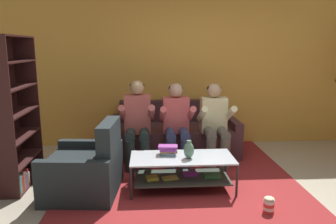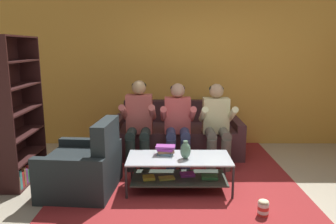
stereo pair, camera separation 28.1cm
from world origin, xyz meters
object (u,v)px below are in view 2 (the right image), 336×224
at_px(popcorn_tub, 264,208).
at_px(person_seated_right, 217,121).
at_px(vase, 186,150).
at_px(book_stack, 166,150).
at_px(couch, 177,136).
at_px(bookshelf, 15,120).
at_px(armchair, 85,168).
at_px(coffee_table, 180,168).
at_px(person_seated_left, 139,120).
at_px(person_seated_middle, 178,121).

bearing_deg(popcorn_tub, person_seated_right, 100.15).
bearing_deg(vase, book_stack, 147.58).
height_order(couch, book_stack, couch).
distance_m(bookshelf, armchair, 1.12).
height_order(coffee_table, armchair, armchair).
distance_m(coffee_table, armchair, 1.15).
distance_m(bookshelf, popcorn_tub, 3.16).
height_order(vase, book_stack, vase).
bearing_deg(couch, bookshelf, -151.14).
height_order(person_seated_left, armchair, person_seated_left).
xyz_separation_m(person_seated_left, book_stack, (0.39, -0.77, -0.21)).
height_order(person_seated_middle, person_seated_right, person_seated_middle).
bearing_deg(popcorn_tub, armchair, 162.85).
relative_size(couch, person_seated_right, 1.71).
height_order(book_stack, popcorn_tub, book_stack).
xyz_separation_m(coffee_table, armchair, (-1.15, -0.04, 0.02)).
bearing_deg(book_stack, popcorn_tub, -36.88).
xyz_separation_m(person_seated_middle, coffee_table, (-0.01, -0.87, -0.39)).
distance_m(coffee_table, bookshelf, 2.17).
relative_size(person_seated_right, popcorn_tub, 6.56).
xyz_separation_m(person_seated_left, armchair, (-0.59, -0.91, -0.39)).
xyz_separation_m(person_seated_left, bookshelf, (-1.52, -0.60, 0.13)).
bearing_deg(popcorn_tub, book_stack, 143.12).
bearing_deg(coffee_table, armchair, -177.90).
bearing_deg(coffee_table, bookshelf, 172.58).
relative_size(person_seated_middle, person_seated_right, 1.01).
height_order(couch, vase, couch).
height_order(bookshelf, popcorn_tub, bookshelf).
xyz_separation_m(person_seated_middle, bookshelf, (-2.09, -0.60, 0.15)).
height_order(person_seated_left, coffee_table, person_seated_left).
relative_size(person_seated_left, book_stack, 5.02).
bearing_deg(book_stack, person_seated_left, 117.13).
bearing_deg(couch, person_seated_right, -44.50).
xyz_separation_m(person_seated_left, person_seated_middle, (0.57, -0.00, -0.02)).
bearing_deg(armchair, couch, 51.79).
distance_m(couch, popcorn_tub, 2.25).
xyz_separation_m(book_stack, popcorn_tub, (1.01, -0.76, -0.38)).
bearing_deg(person_seated_right, vase, -118.65).
bearing_deg(bookshelf, couch, 28.86).
relative_size(person_seated_left, armchair, 1.30).
relative_size(person_seated_middle, bookshelf, 0.65).
bearing_deg(couch, book_stack, -97.43).
bearing_deg(person_seated_middle, person_seated_left, 179.60).
bearing_deg(coffee_table, person_seated_left, 122.76).
bearing_deg(person_seated_right, person_seated_middle, 179.94).
xyz_separation_m(person_seated_middle, book_stack, (-0.17, -0.76, -0.19)).
height_order(person_seated_left, vase, person_seated_left).
height_order(person_seated_left, bookshelf, bookshelf).
bearing_deg(book_stack, couch, 82.57).
bearing_deg(person_seated_middle, book_stack, -102.70).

